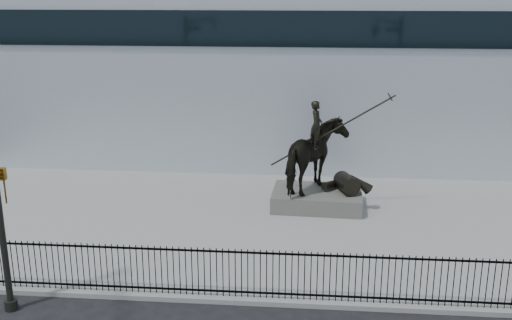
{
  "coord_description": "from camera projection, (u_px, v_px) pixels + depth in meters",
  "views": [
    {
      "loc": [
        1.25,
        -14.21,
        8.77
      ],
      "look_at": [
        -0.57,
        6.0,
        2.91
      ],
      "focal_mm": 42.0,
      "sensor_mm": 36.0,
      "label": 1
    }
  ],
  "objects": [
    {
      "name": "statue_plinth",
      "position": [
        317.0,
        199.0,
        24.4
      ],
      "size": [
        3.7,
        2.64,
        0.67
      ],
      "primitive_type": "cube",
      "rotation": [
        0.0,
        0.0,
        -0.05
      ],
      "color": "#56544F",
      "rests_on": "plaza"
    },
    {
      "name": "picket_fence",
      "position": [
        261.0,
        274.0,
        17.08
      ],
      "size": [
        22.1,
        0.1,
        1.5
      ],
      "color": "black",
      "rests_on": "plaza"
    },
    {
      "name": "plaza",
      "position": [
        273.0,
        224.0,
        22.81
      ],
      "size": [
        30.0,
        12.0,
        0.15
      ],
      "primitive_type": "cube",
      "color": "gray",
      "rests_on": "ground"
    },
    {
      "name": "equestrian_statue",
      "position": [
        320.0,
        158.0,
        23.91
      ],
      "size": [
        4.59,
        2.95,
        3.89
      ],
      "rotation": [
        0.0,
        0.0,
        -0.05
      ],
      "color": "black",
      "rests_on": "statue_plinth"
    },
    {
      "name": "building",
      "position": [
        288.0,
        65.0,
        34.02
      ],
      "size": [
        44.0,
        14.0,
        9.0
      ],
      "primitive_type": "cube",
      "color": "silver",
      "rests_on": "ground"
    }
  ]
}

